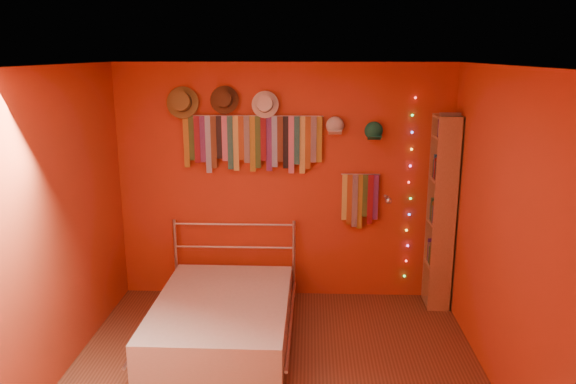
# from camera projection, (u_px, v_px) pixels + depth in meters

# --- Properties ---
(ground) EXTENTS (3.50, 3.50, 0.00)m
(ground) POSITION_uv_depth(u_px,v_px,m) (274.00, 383.00, 4.52)
(ground) COLOR brown
(ground) RESTS_ON ground
(back_wall) EXTENTS (3.50, 0.02, 2.50)m
(back_wall) POSITION_uv_depth(u_px,v_px,m) (284.00, 183.00, 5.91)
(back_wall) COLOR #A7241A
(back_wall) RESTS_ON ground
(right_wall) EXTENTS (0.02, 3.50, 2.50)m
(right_wall) POSITION_uv_depth(u_px,v_px,m) (509.00, 239.00, 4.15)
(right_wall) COLOR #A7241A
(right_wall) RESTS_ON ground
(left_wall) EXTENTS (0.02, 3.50, 2.50)m
(left_wall) POSITION_uv_depth(u_px,v_px,m) (45.00, 233.00, 4.28)
(left_wall) COLOR #A7241A
(left_wall) RESTS_ON ground
(ceiling) EXTENTS (3.50, 3.50, 0.02)m
(ceiling) POSITION_uv_depth(u_px,v_px,m) (272.00, 66.00, 3.91)
(ceiling) COLOR white
(ceiling) RESTS_ON back_wall
(tie_rack) EXTENTS (1.45, 0.03, 0.60)m
(tie_rack) POSITION_uv_depth(u_px,v_px,m) (253.00, 140.00, 5.75)
(tie_rack) COLOR #B7B7BC
(tie_rack) RESTS_ON back_wall
(small_tie_rack) EXTENTS (0.40, 0.03, 0.59)m
(small_tie_rack) POSITION_uv_depth(u_px,v_px,m) (360.00, 198.00, 5.85)
(small_tie_rack) COLOR #B7B7BC
(small_tie_rack) RESTS_ON back_wall
(fedora_olive) EXTENTS (0.33, 0.18, 0.32)m
(fedora_olive) POSITION_uv_depth(u_px,v_px,m) (182.00, 102.00, 5.65)
(fedora_olive) COLOR olive
(fedora_olive) RESTS_ON back_wall
(fedora_brown) EXTENTS (0.29, 0.16, 0.28)m
(fedora_brown) POSITION_uv_depth(u_px,v_px,m) (224.00, 99.00, 5.63)
(fedora_brown) COLOR #4A2F1A
(fedora_brown) RESTS_ON back_wall
(fedora_white) EXTENTS (0.27, 0.15, 0.27)m
(fedora_white) POSITION_uv_depth(u_px,v_px,m) (265.00, 104.00, 5.63)
(fedora_white) COLOR silver
(fedora_white) RESTS_ON back_wall
(cap_white) EXTENTS (0.18, 0.23, 0.18)m
(cap_white) POSITION_uv_depth(u_px,v_px,m) (335.00, 126.00, 5.69)
(cap_white) COLOR silver
(cap_white) RESTS_ON back_wall
(cap_green) EXTENTS (0.18, 0.23, 0.18)m
(cap_green) POSITION_uv_depth(u_px,v_px,m) (374.00, 131.00, 5.69)
(cap_green) COLOR #186C4E
(cap_green) RESTS_ON back_wall
(fairy_lights) EXTENTS (0.05, 0.02, 1.94)m
(fairy_lights) POSITION_uv_depth(u_px,v_px,m) (409.00, 190.00, 5.84)
(fairy_lights) COLOR #FF3333
(fairy_lights) RESTS_ON back_wall
(reading_lamp) EXTENTS (0.07, 0.29, 0.08)m
(reading_lamp) POSITION_uv_depth(u_px,v_px,m) (388.00, 200.00, 5.68)
(reading_lamp) COLOR #B7B7BC
(reading_lamp) RESTS_ON back_wall
(bookshelf) EXTENTS (0.25, 0.34, 2.00)m
(bookshelf) POSITION_uv_depth(u_px,v_px,m) (446.00, 212.00, 5.69)
(bookshelf) COLOR #8E6240
(bookshelf) RESTS_ON ground
(bed) EXTENTS (1.32, 1.80, 0.87)m
(bed) POSITION_uv_depth(u_px,v_px,m) (222.00, 317.00, 5.21)
(bed) COLOR #B7B7BC
(bed) RESTS_ON ground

